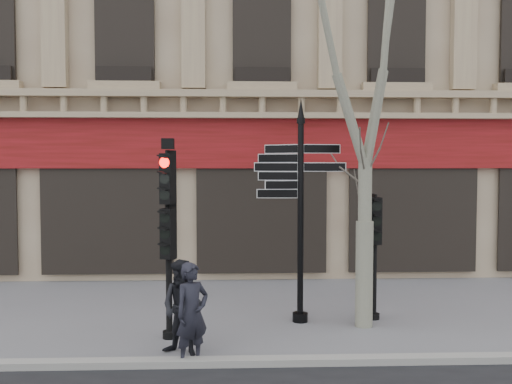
% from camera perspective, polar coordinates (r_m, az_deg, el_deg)
% --- Properties ---
extents(ground, '(80.00, 80.00, 0.00)m').
position_cam_1_polar(ground, '(10.45, 1.93, -14.31)').
color(ground, slate).
rests_on(ground, ground).
extents(kerb, '(80.00, 0.25, 0.12)m').
position_cam_1_polar(kerb, '(9.10, 2.61, -16.57)').
color(kerb, gray).
rests_on(kerb, ground).
extents(building, '(28.00, 15.52, 18.00)m').
position_cam_1_polar(building, '(23.20, -0.39, 17.69)').
color(building, '#9F866A').
rests_on(building, ground).
extents(fingerpost, '(2.20, 2.20, 4.34)m').
position_cam_1_polar(fingerpost, '(11.00, 4.49, 1.98)').
color(fingerpost, black).
rests_on(fingerpost, ground).
extents(traffic_signal_main, '(0.45, 0.38, 3.52)m').
position_cam_1_polar(traffic_signal_main, '(10.07, -8.75, -2.08)').
color(traffic_signal_main, black).
rests_on(traffic_signal_main, ground).
extents(traffic_signal_secondary, '(0.42, 0.31, 2.42)m').
position_cam_1_polar(traffic_signal_secondary, '(11.47, 11.76, -4.15)').
color(traffic_signal_secondary, black).
rests_on(traffic_signal_secondary, ground).
extents(plane_tree, '(2.91, 2.91, 7.73)m').
position_cam_1_polar(plane_tree, '(11.08, 11.00, 15.01)').
color(plane_tree, gray).
rests_on(plane_tree, ground).
extents(pedestrian_a, '(0.69, 0.65, 1.58)m').
position_cam_1_polar(pedestrian_a, '(8.97, -6.42, -11.99)').
color(pedestrian_a, black).
rests_on(pedestrian_a, ground).
extents(pedestrian_b, '(0.92, 0.84, 1.54)m').
position_cam_1_polar(pedestrian_b, '(9.43, -7.29, -11.39)').
color(pedestrian_b, black).
rests_on(pedestrian_b, ground).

